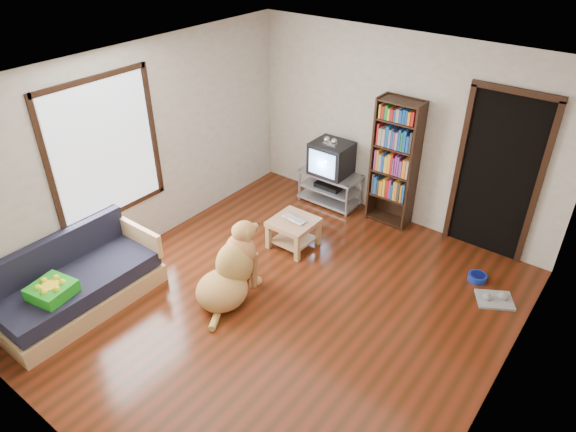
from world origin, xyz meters
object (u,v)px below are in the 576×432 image
Objects in this scene: dog_bowl at (477,277)px; crt_tv at (332,157)px; grey_rag at (495,300)px; coffee_table at (294,228)px; tv_stand at (330,187)px; dog at (231,272)px; green_cushion at (52,290)px; bookshelf at (395,157)px; sofa at (79,285)px; laptop at (292,220)px.

crt_tv reaches higher than dog_bowl.
crt_tv reaches higher than grey_rag.
dog_bowl is at bearing 19.39° from coffee_table.
crt_tv is at bearing 90.00° from tv_stand.
grey_rag is at bearing 35.45° from dog.
green_cushion is 0.73× the size of coffee_table.
green_cushion is 4.88m from grey_rag.
bookshelf is 1.00× the size of sofa.
grey_rag is 0.73× the size of coffee_table.
bookshelf is 2.74m from dog.
dog is at bearing -88.40° from coffee_table.
tv_stand is at bearing -90.00° from crt_tv.
sofa is (-0.97, -3.65, -0.48)m from crt_tv.
coffee_table is (-0.00, 0.03, -0.13)m from laptop.
laptop reaches higher than coffee_table.
dog_bowl is 1.88m from bookshelf.
tv_stand is 0.50× the size of sofa.
coffee_table is at bearing 62.70° from sofa.
tv_stand is at bearing 101.51° from coffee_table.
tv_stand is 3.76m from sofa.
sofa is (-0.97, -3.63, -0.01)m from tv_stand.
grey_rag is at bearing 19.95° from laptop.
tv_stand is at bearing 165.34° from grey_rag.
laptop is 0.83× the size of grey_rag.
green_cushion is 2.91m from laptop.
coffee_table is (1.23, 2.38, 0.02)m from sofa.
crt_tv is 1.38m from coffee_table.
coffee_table reaches higher than dog_bowl.
dog_bowl is at bearing 36.23° from green_cushion.
grey_rag is 4.74m from sofa.
green_cushion is 1.88m from dog.
crt_tv reaches higher than dog.
laptop is 0.57× the size of crt_tv.
crt_tv is (-2.46, 0.50, 0.70)m from dog_bowl.
laptop is 0.37× the size of tv_stand.
dog is (-0.66, -2.58, -0.66)m from bookshelf.
coffee_table is at bearing -78.69° from crt_tv.
dog is at bearing -80.94° from laptop.
sofa reaches higher than green_cushion.
crt_tv is at bearing 168.64° from dog_bowl.
laptop reaches higher than grey_rag.
green_cushion is 0.44× the size of tv_stand.
sofa is at bearing -137.43° from dog_bowl.
dog_bowl is at bearing -20.53° from bookshelf.
dog_bowl is 0.12× the size of bookshelf.
dog is (0.29, -2.48, 0.07)m from tv_stand.
tv_stand is at bearing 169.13° from dog_bowl.
dog reaches higher than laptop.
crt_tv reaches higher than coffee_table.
tv_stand is (-2.46, 0.47, 0.23)m from dog_bowl.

